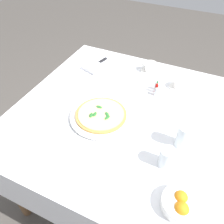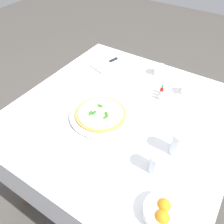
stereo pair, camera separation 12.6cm
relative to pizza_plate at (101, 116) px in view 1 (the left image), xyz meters
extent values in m
plane|color=#4C4742|center=(-0.09, 0.09, -0.77)|extent=(8.00, 8.00, 0.00)
cube|color=white|center=(-0.09, 0.09, -0.02)|extent=(1.19, 1.19, 0.02)
cube|color=white|center=(-0.09, -0.50, -0.17)|extent=(1.19, 0.01, 0.28)
cube|color=white|center=(-0.09, 0.68, -0.17)|extent=(1.19, 0.01, 0.28)
cube|color=white|center=(-0.68, 0.09, -0.17)|extent=(0.01, 1.19, 0.28)
cube|color=white|center=(0.50, 0.09, -0.17)|extent=(0.01, 1.19, 0.28)
cylinder|color=brown|center=(-0.59, -0.41, -0.40)|extent=(0.06, 0.06, 0.74)
cylinder|color=brown|center=(0.41, -0.41, -0.40)|extent=(0.06, 0.06, 0.74)
cylinder|color=brown|center=(-0.59, 0.59, -0.40)|extent=(0.06, 0.06, 0.74)
cylinder|color=white|center=(0.00, 0.00, -0.01)|extent=(0.20, 0.20, 0.01)
cylinder|color=white|center=(0.00, 0.00, 0.00)|extent=(0.34, 0.34, 0.01)
cylinder|color=#C68E47|center=(0.00, 0.00, 0.01)|extent=(0.28, 0.28, 0.01)
cylinder|color=#F4DB8E|center=(0.00, 0.00, 0.02)|extent=(0.25, 0.25, 0.00)
ellipsoid|color=#2D7533|center=(0.04, -0.04, 0.02)|extent=(0.04, 0.03, 0.01)
ellipsoid|color=#2D7533|center=(-0.04, -0.03, 0.02)|extent=(0.02, 0.04, 0.01)
ellipsoid|color=#2D7533|center=(0.02, -0.03, 0.02)|extent=(0.04, 0.02, 0.01)
ellipsoid|color=#2D7533|center=(-0.01, 0.03, 0.02)|extent=(0.04, 0.04, 0.01)
ellipsoid|color=#2D7533|center=(0.02, 0.05, 0.02)|extent=(0.04, 0.03, 0.01)
cylinder|color=white|center=(-0.45, 0.33, -0.01)|extent=(0.13, 0.13, 0.01)
cylinder|color=white|center=(-0.45, 0.33, 0.02)|extent=(0.08, 0.08, 0.06)
torus|color=white|center=(-0.47, 0.38, 0.03)|extent=(0.02, 0.04, 0.03)
cylinder|color=black|center=(-0.45, 0.33, 0.05)|extent=(0.07, 0.07, 0.00)
cylinder|color=white|center=(-0.55, 0.10, -0.01)|extent=(0.13, 0.13, 0.01)
cylinder|color=white|center=(-0.55, 0.10, 0.03)|extent=(0.08, 0.08, 0.06)
torus|color=white|center=(-0.55, 0.05, 0.03)|extent=(0.01, 0.04, 0.03)
cylinder|color=black|center=(-0.55, 0.10, 0.05)|extent=(0.07, 0.07, 0.00)
cylinder|color=white|center=(0.00, 0.44, 0.05)|extent=(0.07, 0.07, 0.13)
cylinder|color=silver|center=(0.00, 0.44, 0.03)|extent=(0.06, 0.06, 0.08)
cylinder|color=white|center=(0.15, 0.40, 0.04)|extent=(0.07, 0.07, 0.10)
cylinder|color=silver|center=(0.15, 0.40, 0.01)|extent=(0.06, 0.06, 0.05)
cube|color=silver|center=(-0.46, -0.25, 0.00)|extent=(0.25, 0.19, 0.02)
cube|color=silver|center=(-0.41, -0.27, 0.01)|extent=(0.12, 0.05, 0.01)
cube|color=black|center=(-0.50, -0.24, 0.01)|extent=(0.08, 0.04, 0.01)
cylinder|color=white|center=(0.31, 0.50, 0.01)|extent=(0.15, 0.15, 0.04)
sphere|color=orange|center=(0.34, 0.51, 0.03)|extent=(0.06, 0.06, 0.06)
sphere|color=orange|center=(0.29, 0.50, 0.03)|extent=(0.05, 0.05, 0.05)
cylinder|color=#B7140F|center=(-0.34, 0.21, 0.02)|extent=(0.02, 0.02, 0.05)
cylinder|color=white|center=(-0.34, 0.21, 0.02)|extent=(0.02, 0.02, 0.02)
cone|color=#B7140F|center=(-0.34, 0.21, 0.05)|extent=(0.02, 0.02, 0.02)
cylinder|color=#1E722D|center=(-0.34, 0.21, 0.07)|extent=(0.01, 0.01, 0.01)
cylinder|color=white|center=(-0.31, 0.22, 0.01)|extent=(0.03, 0.03, 0.04)
cylinder|color=white|center=(-0.31, 0.22, 0.00)|extent=(0.02, 0.02, 0.03)
sphere|color=silver|center=(-0.31, 0.22, 0.03)|extent=(0.02, 0.02, 0.02)
cylinder|color=white|center=(-0.37, 0.20, 0.01)|extent=(0.03, 0.03, 0.04)
cylinder|color=#38332D|center=(-0.37, 0.20, 0.00)|extent=(0.02, 0.02, 0.03)
sphere|color=silver|center=(-0.37, 0.20, 0.03)|extent=(0.02, 0.02, 0.02)
camera|label=1|loc=(0.78, 0.43, 0.88)|focal=36.83mm
camera|label=2|loc=(0.72, 0.54, 0.88)|focal=36.83mm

